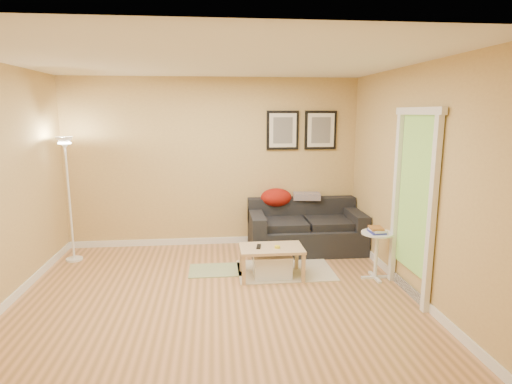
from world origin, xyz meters
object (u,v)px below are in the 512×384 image
at_px(sofa, 306,226).
at_px(coffee_table, 271,262).
at_px(floor_lamp, 70,203).
at_px(storage_bin, 272,265).
at_px(side_table, 376,255).
at_px(book_stack, 377,230).

height_order(sofa, coffee_table, sofa).
bearing_deg(floor_lamp, storage_bin, -18.16).
height_order(storage_bin, floor_lamp, floor_lamp).
distance_m(side_table, floor_lamp, 4.20).
xyz_separation_m(side_table, floor_lamp, (-4.02, 1.08, 0.53)).
bearing_deg(floor_lamp, sofa, 1.70).
bearing_deg(sofa, storage_bin, -123.35).
height_order(coffee_table, floor_lamp, floor_lamp).
height_order(sofa, book_stack, sofa).
distance_m(coffee_table, storage_bin, 0.05).
relative_size(coffee_table, side_table, 1.32).
bearing_deg(side_table, storage_bin, 171.84).
bearing_deg(floor_lamp, side_table, -15.03).
relative_size(sofa, coffee_table, 2.13).
relative_size(coffee_table, floor_lamp, 0.45).
bearing_deg(storage_bin, book_stack, -8.99).
distance_m(sofa, floor_lamp, 3.41).
bearing_deg(coffee_table, sofa, 47.56).
bearing_deg(side_table, floor_lamp, 164.97).
xyz_separation_m(storage_bin, book_stack, (1.28, -0.20, 0.49)).
bearing_deg(coffee_table, book_stack, -17.33).
distance_m(sofa, coffee_table, 1.22).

